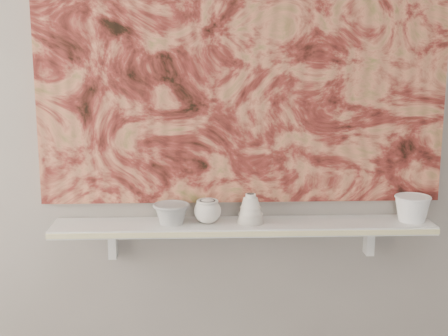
{
  "coord_description": "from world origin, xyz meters",
  "views": [
    {
      "loc": [
        -0.16,
        -0.7,
        1.59
      ],
      "look_at": [
        -0.07,
        1.49,
        1.14
      ],
      "focal_mm": 50.0,
      "sensor_mm": 36.0,
      "label": 1
    }
  ],
  "objects_px": {
    "cup_cream": "(208,211)",
    "bowl_grey": "(171,213)",
    "shelf": "(243,227)",
    "bell_vessel": "(251,208)",
    "painting": "(243,54)",
    "bowl_white": "(412,208)"
  },
  "relations": [
    {
      "from": "cup_cream",
      "to": "bell_vessel",
      "type": "relative_size",
      "value": 0.91
    },
    {
      "from": "shelf",
      "to": "bell_vessel",
      "type": "xyz_separation_m",
      "value": [
        0.03,
        0.0,
        0.07
      ]
    },
    {
      "from": "shelf",
      "to": "bowl_white",
      "type": "xyz_separation_m",
      "value": [
        0.63,
        0.0,
        0.06
      ]
    },
    {
      "from": "shelf",
      "to": "bell_vessel",
      "type": "relative_size",
      "value": 12.77
    },
    {
      "from": "cup_cream",
      "to": "painting",
      "type": "bearing_deg",
      "value": 31.45
    },
    {
      "from": "bowl_white",
      "to": "shelf",
      "type": "bearing_deg",
      "value": 180.0
    },
    {
      "from": "shelf",
      "to": "bowl_white",
      "type": "relative_size",
      "value": 10.45
    },
    {
      "from": "shelf",
      "to": "cup_cream",
      "type": "bearing_deg",
      "value": 180.0
    },
    {
      "from": "cup_cream",
      "to": "bowl_white",
      "type": "height_order",
      "value": "bowl_white"
    },
    {
      "from": "cup_cream",
      "to": "bowl_grey",
      "type": "bearing_deg",
      "value": 180.0
    },
    {
      "from": "painting",
      "to": "bowl_white",
      "type": "distance_m",
      "value": 0.85
    },
    {
      "from": "painting",
      "to": "bowl_grey",
      "type": "relative_size",
      "value": 11.2
    },
    {
      "from": "bell_vessel",
      "to": "bowl_white",
      "type": "xyz_separation_m",
      "value": [
        0.6,
        0.0,
        -0.01
      ]
    },
    {
      "from": "bell_vessel",
      "to": "bowl_white",
      "type": "height_order",
      "value": "bell_vessel"
    },
    {
      "from": "bell_vessel",
      "to": "shelf",
      "type": "bearing_deg",
      "value": 180.0
    },
    {
      "from": "bowl_grey",
      "to": "bell_vessel",
      "type": "relative_size",
      "value": 1.22
    },
    {
      "from": "bowl_white",
      "to": "bell_vessel",
      "type": "bearing_deg",
      "value": 180.0
    },
    {
      "from": "bell_vessel",
      "to": "cup_cream",
      "type": "bearing_deg",
      "value": 180.0
    },
    {
      "from": "bowl_grey",
      "to": "cup_cream",
      "type": "distance_m",
      "value": 0.13
    },
    {
      "from": "shelf",
      "to": "cup_cream",
      "type": "relative_size",
      "value": 14.01
    },
    {
      "from": "shelf",
      "to": "bowl_white",
      "type": "height_order",
      "value": "bowl_white"
    },
    {
      "from": "painting",
      "to": "bowl_grey",
      "type": "bearing_deg",
      "value": -163.02
    }
  ]
}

